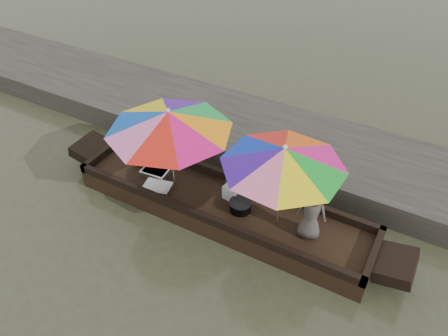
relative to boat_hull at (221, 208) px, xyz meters
The scene contains 11 objects.
water 0.17m from the boat_hull, ahead, with size 80.00×80.00×0.00m, color #454C33.
dock 2.20m from the boat_hull, 90.00° to the left, with size 22.00×2.20×0.50m, color #2D2B26.
boat_hull is the anchor object (origin of this frame).
cooking_pot 1.86m from the boat_hull, behind, with size 0.36×0.36×0.19m, color black.
tray_crayfish 1.44m from the boat_hull, behind, with size 0.49×0.34×0.09m, color silver.
tray_scallop 1.20m from the boat_hull, 166.47° to the right, with size 0.49×0.34×0.06m, color silver.
charcoal_grill 0.48m from the boat_hull, ahead, with size 0.36×0.36×0.17m, color black.
supply_bag 0.36m from the boat_hull, 47.46° to the left, with size 0.28×0.22×0.26m, color silver.
vendor 1.72m from the boat_hull, ahead, with size 0.47×0.31×0.96m, color #504843.
umbrella_bow 1.36m from the boat_hull, behind, with size 2.14×2.14×1.55m, color orange, non-canonical shape.
umbrella_stern 1.41m from the boat_hull, ahead, with size 1.90×1.90×1.55m, color #E5147C, non-canonical shape.
Camera 1 is at (2.71, -4.77, 5.54)m, focal length 35.00 mm.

